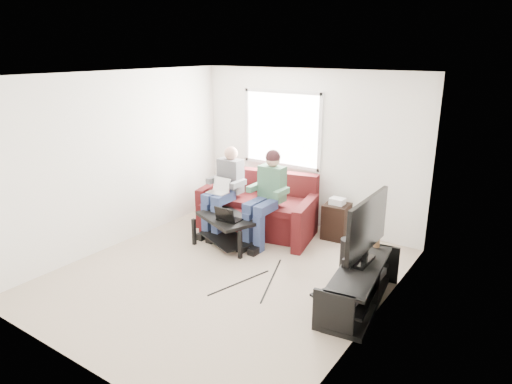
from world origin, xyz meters
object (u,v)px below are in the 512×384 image
tv (367,227)px  end_table (336,220)px  sofa (258,210)px  tv_stand (360,288)px  subwoofer (349,258)px  coffee_table (227,224)px

tv → end_table: size_ratio=1.65×
sofa → tv_stand: size_ratio=1.41×
end_table → subwoofer: bearing=-58.1°
sofa → coffee_table: bearing=-91.4°
tv → subwoofer: tv is taller
coffee_table → tv_stand: tv_stand is taller
coffee_table → end_table: end_table is taller
coffee_table → tv: tv is taller
sofa → coffee_table: (-0.02, -0.82, 0.00)m
coffee_table → tv_stand: bearing=-11.3°
tv_stand → subwoofer: bearing=123.8°
sofa → coffee_table: size_ratio=2.02×
subwoofer → tv_stand: bearing=-56.2°
coffee_table → subwoofer: size_ratio=2.05×
tv_stand → subwoofer: size_ratio=2.94×
tv → subwoofer: 0.93m
tv_stand → sofa: bearing=150.8°
sofa → end_table: sofa is taller
coffee_table → tv: bearing=-8.9°
sofa → tv: (2.30, -1.19, 0.61)m
tv_stand → end_table: (-1.07, 1.68, 0.08)m
coffee_table → end_table: (1.25, 1.21, -0.05)m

